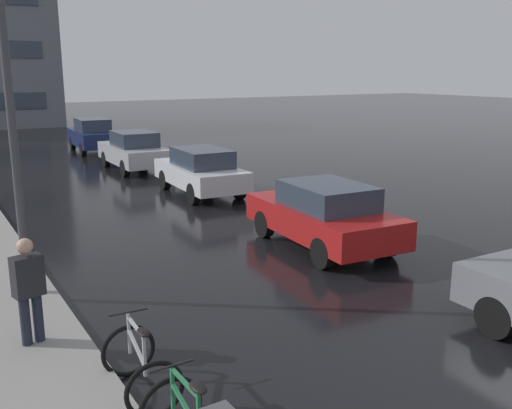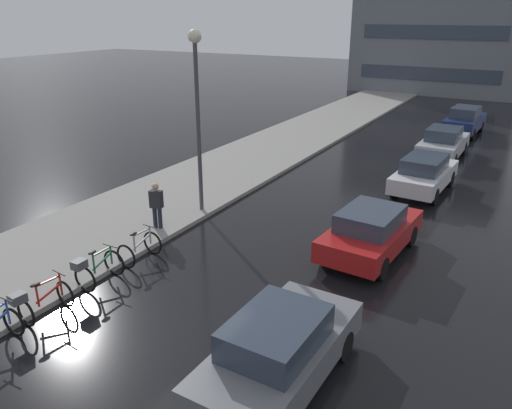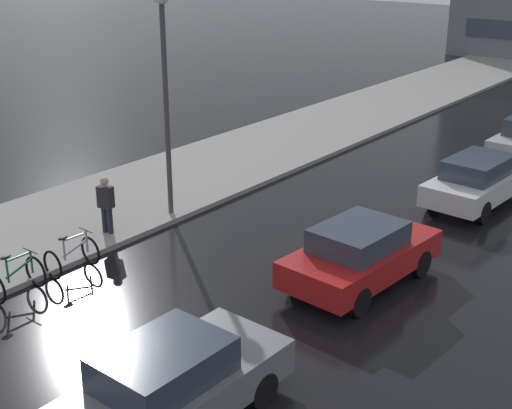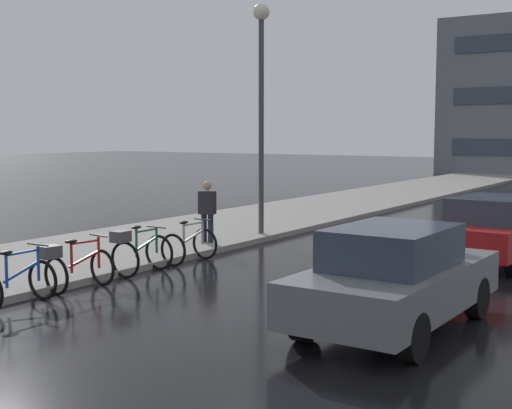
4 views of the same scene
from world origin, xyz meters
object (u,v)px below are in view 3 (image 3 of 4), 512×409
Objects in this scene: pedestrian at (106,204)px; streetlamp at (164,66)px; bicycle_third at (10,276)px; car_grey at (170,385)px; car_white at (478,180)px; car_red at (361,253)px; bicycle_farthest at (72,256)px.

streetlamp is at bearing 82.15° from pedestrian.
streetlamp is at bearing 96.15° from bicycle_third.
bicycle_third is 3.64m from pedestrian.
bicycle_third is 0.32× the size of car_grey.
streetlamp is (-0.60, 5.56, 3.75)m from bicycle_third.
car_white is 2.52× the size of pedestrian.
pedestrian reaches higher than car_red.
bicycle_third is at bearing -136.79° from car_red.
car_white is 0.67× the size of streetlamp.
streetlamp is (-6.45, 6.50, 3.49)m from car_grey.
bicycle_third reaches higher than bicycle_farthest.
bicycle_farthest is at bearing 156.12° from car_grey.
pedestrian reaches higher than car_white.
car_white is 10.65m from pedestrian.
car_white is (5.77, 11.82, 0.25)m from bicycle_third.
car_red is at bearing 33.09° from bicycle_farthest.
car_white is at bearing 60.54° from bicycle_farthest.
car_grey is 12.76m from car_white.
pedestrian is 0.27× the size of streetlamp.
streetlamp is at bearing 134.77° from car_grey.
car_red is at bearing 91.74° from car_grey.
car_red reaches higher than bicycle_farthest.
car_white is at bearing 90.34° from car_grey.
streetlamp is at bearing 177.74° from car_red.
bicycle_third is at bearing 170.89° from car_grey.
pedestrian is (-0.90, 1.87, 0.54)m from bicycle_farthest.
car_white is 9.59m from streetlamp.
bicycle_farthest is at bearing -80.99° from streetlamp.
bicycle_third is 0.32× the size of car_white.
car_red is 7.18m from streetlamp.
pedestrian is (-0.88, 3.51, 0.43)m from bicycle_third.
car_grey is 6.25m from car_red.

